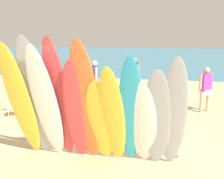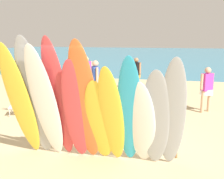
{
  "view_description": "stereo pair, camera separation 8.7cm",
  "coord_description": "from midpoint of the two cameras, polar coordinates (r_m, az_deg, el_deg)",
  "views": [
    {
      "loc": [
        1.36,
        -5.81,
        2.7
      ],
      "look_at": [
        0.0,
        1.15,
        1.25
      ],
      "focal_mm": 43.5,
      "sensor_mm": 36.0,
      "label": 1
    },
    {
      "loc": [
        1.45,
        -5.8,
        2.7
      ],
      "look_at": [
        0.0,
        1.15,
        1.25
      ],
      "focal_mm": 43.5,
      "sensor_mm": 36.0,
      "label": 2
    }
  ],
  "objects": [
    {
      "name": "ground",
      "position": [
        20.04,
        7.66,
        3.66
      ],
      "size": [
        60.0,
        60.0,
        0.0
      ],
      "primitive_type": "plane",
      "color": "tan"
    },
    {
      "name": "ocean_water",
      "position": [
        36.52,
        9.61,
        7.12
      ],
      "size": [
        60.0,
        40.0,
        0.02
      ],
      "primitive_type": "cube",
      "color": "teal",
      "rests_on": "ground"
    },
    {
      "name": "surfboard_rack",
      "position": [
        6.34,
        -1.75,
        -8.2
      ],
      "size": [
        3.5,
        0.07,
        0.7
      ],
      "color": "brown",
      "rests_on": "ground"
    },
    {
      "name": "surfboard_yellow_0",
      "position": [
        5.99,
        -18.26,
        -2.68
      ],
      "size": [
        0.57,
        1.11,
        2.58
      ],
      "primitive_type": "ellipsoid",
      "rotation": [
        0.38,
        0.0,
        -0.05
      ],
      "color": "yellow",
      "rests_on": "ground"
    },
    {
      "name": "surfboard_grey_1",
      "position": [
        5.85,
        -15.41,
        -2.21
      ],
      "size": [
        0.66,
        1.15,
        2.7
      ],
      "primitive_type": "ellipsoid",
      "rotation": [
        0.38,
        0.0,
        0.08
      ],
      "color": "#999EA3",
      "rests_on": "ground"
    },
    {
      "name": "surfboard_white_2",
      "position": [
        5.71,
        -13.42,
        -3.18
      ],
      "size": [
        0.57,
        1.14,
        2.56
      ],
      "primitive_type": "ellipsoid",
      "rotation": [
        0.4,
        0.0,
        -0.03
      ],
      "color": "white",
      "rests_on": "ground"
    },
    {
      "name": "surfboard_red_3",
      "position": [
        5.68,
        -10.73,
        -2.43
      ],
      "size": [
        0.47,
        1.05,
        2.7
      ],
      "primitive_type": "ellipsoid",
      "rotation": [
        0.35,
        0.0,
        -0.01
      ],
      "color": "#D13D42",
      "rests_on": "ground"
    },
    {
      "name": "surfboard_red_4",
      "position": [
        5.61,
        -7.13,
        -4.7
      ],
      "size": [
        0.6,
        0.99,
        2.28
      ],
      "primitive_type": "ellipsoid",
      "rotation": [
        0.37,
        0.0,
        0.08
      ],
      "color": "#D13D42",
      "rests_on": "ground"
    },
    {
      "name": "surfboard_orange_5",
      "position": [
        5.45,
        -5.22,
        -3.15
      ],
      "size": [
        0.57,
        1.08,
        2.64
      ],
      "primitive_type": "ellipsoid",
      "rotation": [
        0.36,
        0.0,
        -0.02
      ],
      "color": "orange",
      "rests_on": "ground"
    },
    {
      "name": "surfboard_yellow_6",
      "position": [
        5.6,
        -2.18,
        -6.8
      ],
      "size": [
        0.61,
        0.86,
        1.88
      ],
      "primitive_type": "ellipsoid",
      "rotation": [
        0.4,
        0.0,
        -0.05
      ],
      "color": "yellow",
      "rests_on": "ground"
    },
    {
      "name": "surfboard_yellow_7",
      "position": [
        5.41,
        0.44,
        -5.85
      ],
      "size": [
        0.55,
        1.02,
        2.17
      ],
      "primitive_type": "ellipsoid",
      "rotation": [
        0.41,
        0.0,
        -0.08
      ],
      "color": "yellow",
      "rests_on": "ground"
    },
    {
      "name": "surfboard_teal_8",
      "position": [
        5.32,
        4.17,
        -5.07
      ],
      "size": [
        0.56,
        1.13,
        2.36
      ],
      "primitive_type": "ellipsoid",
      "rotation": [
        0.42,
        0.0,
        0.08
      ],
      "color": "#289EC6",
      "rests_on": "ground"
    },
    {
      "name": "surfboard_white_9",
      "position": [
        5.46,
        6.7,
        -7.29
      ],
      "size": [
        0.62,
        0.92,
        1.89
      ],
      "primitive_type": "ellipsoid",
      "rotation": [
        0.41,
        0.0,
        -0.08
      ],
      "color": "white",
      "rests_on": "ground"
    },
    {
      "name": "surfboard_grey_10",
      "position": [
        5.38,
        9.61,
        -6.42
      ],
      "size": [
        0.55,
        0.85,
        2.11
      ],
      "primitive_type": "ellipsoid",
      "rotation": [
        0.36,
        0.0,
        0.0
      ],
      "color": "#999EA3",
      "rests_on": "ground"
    },
    {
      "name": "surfboard_grey_11",
      "position": [
        5.32,
        13.02,
        -5.41
      ],
      "size": [
        0.54,
        0.99,
        2.35
      ],
      "primitive_type": "ellipsoid",
      "rotation": [
        0.37,
        0.0,
        0.04
      ],
      "color": "#999EA3",
      "rests_on": "ground"
    },
    {
      "name": "beachgoer_midbeach",
      "position": [
        10.01,
        19.54,
        0.6
      ],
      "size": [
        0.49,
        0.42,
        1.59
      ],
      "rotation": [
        0.0,
        0.0,
        3.84
      ],
      "color": "tan",
      "rests_on": "ground"
    },
    {
      "name": "beachgoer_strolling",
      "position": [
        13.35,
        5.28,
        3.79
      ],
      "size": [
        0.5,
        0.41,
        1.59
      ],
      "rotation": [
        0.0,
        0.0,
        5.63
      ],
      "color": "#9E704C",
      "rests_on": "ground"
    },
    {
      "name": "beachgoer_by_water",
      "position": [
        12.94,
        -5.2,
        3.78
      ],
      "size": [
        0.47,
        0.49,
        1.68
      ],
      "rotation": [
        0.0,
        0.0,
        3.95
      ],
      "color": "tan",
      "rests_on": "ground"
    },
    {
      "name": "beachgoer_photographing",
      "position": [
        10.46,
        -3.23,
        2.12
      ],
      "size": [
        0.45,
        0.59,
        1.73
      ],
      "rotation": [
        0.0,
        0.0,
        2.05
      ],
      "color": "tan",
      "rests_on": "ground"
    },
    {
      "name": "beach_chair_red",
      "position": [
        9.85,
        -19.02,
        -2.47
      ],
      "size": [
        0.73,
        0.86,
        0.8
      ],
      "rotation": [
        0.0,
        0.0,
        0.38
      ],
      "color": "#B7B7BC",
      "rests_on": "ground"
    },
    {
      "name": "beach_chair_blue",
      "position": [
        9.58,
        -11.4,
        -2.44
      ],
      "size": [
        0.68,
        0.82,
        0.81
      ],
      "rotation": [
        0.0,
        0.0,
        -0.29
      ],
      "color": "#B7B7BC",
      "rests_on": "ground"
    }
  ]
}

